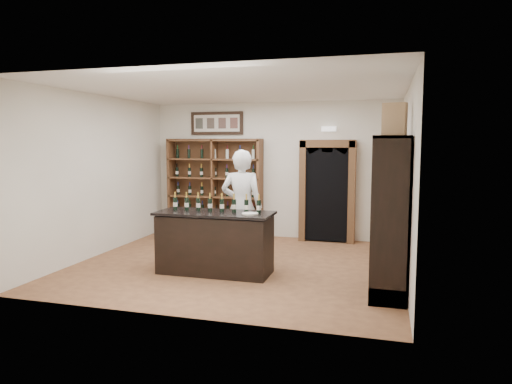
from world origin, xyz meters
TOP-DOWN VIEW (x-y plane):
  - floor at (0.00, 0.00)m, footprint 5.50×5.50m
  - ceiling at (0.00, 0.00)m, footprint 5.50×5.50m
  - wall_back at (0.00, 2.50)m, footprint 5.50×0.04m
  - wall_left at (-2.75, 0.00)m, footprint 0.04×5.00m
  - wall_right at (2.75, 0.00)m, footprint 0.04×5.00m
  - wine_shelf at (-1.30, 2.33)m, footprint 2.20×0.38m
  - framed_picture at (-1.30, 2.47)m, footprint 1.25×0.04m
  - arched_doorway at (1.25, 2.33)m, footprint 1.17×0.35m
  - emergency_light at (1.25, 2.42)m, footprint 0.30×0.10m
  - tasting_counter at (-0.20, -0.60)m, footprint 1.88×0.78m
  - counter_bottle_0 at (-0.92, -0.54)m, footprint 0.07×0.07m
  - counter_bottle_1 at (-0.71, -0.54)m, footprint 0.07×0.07m
  - counter_bottle_2 at (-0.51, -0.54)m, footprint 0.07×0.07m
  - counter_bottle_3 at (-0.30, -0.54)m, footprint 0.07×0.07m
  - counter_bottle_4 at (-0.10, -0.54)m, footprint 0.07×0.07m
  - counter_bottle_5 at (0.11, -0.54)m, footprint 0.07×0.07m
  - counter_bottle_6 at (0.31, -0.54)m, footprint 0.07×0.07m
  - counter_bottle_7 at (0.52, -0.54)m, footprint 0.07×0.07m
  - side_cabinet at (2.52, -0.90)m, footprint 0.48×1.20m
  - shopkeeper at (0.04, 0.09)m, footprint 0.76×0.54m
  - plate at (0.41, -0.68)m, footprint 0.26×0.26m
  - wine_crate at (2.52, -0.77)m, footprint 0.34×0.22m

SIDE VIEW (x-z plane):
  - floor at x=0.00m, z-range 0.00..0.00m
  - tasting_counter at x=-0.20m, z-range -0.01..0.99m
  - side_cabinet at x=2.52m, z-range -0.35..1.85m
  - shopkeeper at x=0.04m, z-range 0.00..1.99m
  - plate at x=0.41m, z-range 1.00..1.02m
  - wine_shelf at x=-1.30m, z-range 0.00..2.20m
  - counter_bottle_0 at x=-0.92m, z-range 0.96..1.26m
  - counter_bottle_1 at x=-0.71m, z-range 0.96..1.26m
  - counter_bottle_2 at x=-0.51m, z-range 0.96..1.26m
  - counter_bottle_3 at x=-0.30m, z-range 0.96..1.26m
  - counter_bottle_4 at x=-0.10m, z-range 0.96..1.26m
  - counter_bottle_5 at x=0.11m, z-range 0.96..1.26m
  - counter_bottle_6 at x=0.31m, z-range 0.96..1.26m
  - counter_bottle_7 at x=0.52m, z-range 0.96..1.26m
  - arched_doorway at x=1.25m, z-range 0.05..2.22m
  - wall_back at x=0.00m, z-range 0.00..3.00m
  - wall_left at x=-2.75m, z-range 0.00..3.00m
  - wall_right at x=2.75m, z-range 0.00..3.00m
  - emergency_light at x=1.25m, z-range 2.35..2.45m
  - wine_crate at x=2.52m, z-range 2.20..2.65m
  - framed_picture at x=-1.30m, z-range 2.29..2.81m
  - ceiling at x=0.00m, z-range 3.00..3.00m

